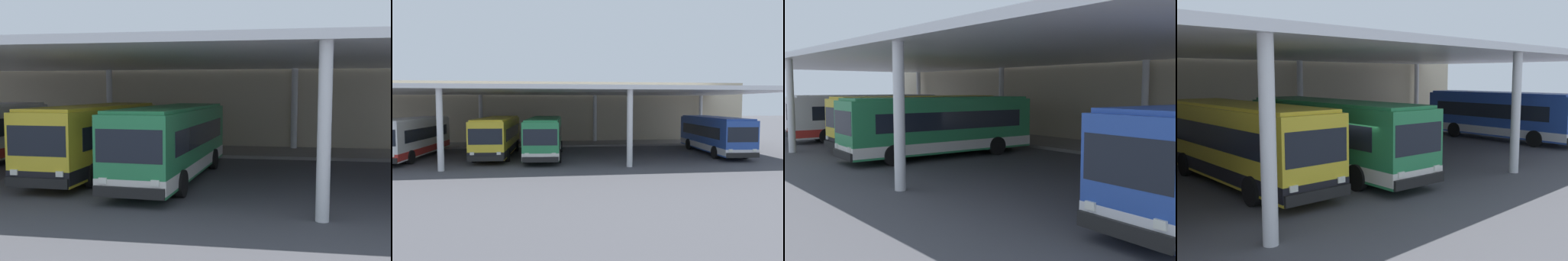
% 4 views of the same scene
% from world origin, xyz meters
% --- Properties ---
extents(ground_plane, '(200.00, 200.00, 0.00)m').
position_xyz_m(ground_plane, '(0.00, 0.00, 0.00)').
color(ground_plane, '#47474C').
extents(platform_kerb, '(42.00, 4.50, 0.18)m').
position_xyz_m(platform_kerb, '(0.00, 11.75, 0.09)').
color(platform_kerb, gray).
rests_on(platform_kerb, ground).
extents(station_building_facade, '(48.00, 1.60, 6.77)m').
position_xyz_m(station_building_facade, '(0.00, 15.00, 3.39)').
color(station_building_facade, '#C1B293').
rests_on(station_building_facade, ground).
extents(canopy_shelter, '(40.00, 17.00, 5.55)m').
position_xyz_m(canopy_shelter, '(0.00, 5.50, 5.31)').
color(canopy_shelter, silver).
rests_on(canopy_shelter, ground).
extents(bus_nearest_bay, '(3.33, 10.69, 3.17)m').
position_xyz_m(bus_nearest_bay, '(-10.00, 3.88, 1.66)').
color(bus_nearest_bay, white).
rests_on(bus_nearest_bay, ground).
extents(bus_second_bay, '(3.04, 10.63, 3.17)m').
position_xyz_m(bus_second_bay, '(-3.37, 4.09, 1.66)').
color(bus_second_bay, yellow).
rests_on(bus_second_bay, ground).
extents(bus_middle_bay, '(3.25, 10.68, 3.17)m').
position_xyz_m(bus_middle_bay, '(0.50, 3.10, 1.66)').
color(bus_middle_bay, '#28844C').
rests_on(bus_middle_bay, ground).
extents(bench_waiting, '(1.80, 0.45, 0.92)m').
position_xyz_m(bench_waiting, '(-5.48, 11.82, 0.66)').
color(bench_waiting, '#4C515B').
rests_on(bench_waiting, platform_kerb).
extents(trash_bin, '(0.52, 0.52, 0.98)m').
position_xyz_m(trash_bin, '(-2.41, 11.75, 0.68)').
color(trash_bin, '#236638').
rests_on(trash_bin, platform_kerb).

